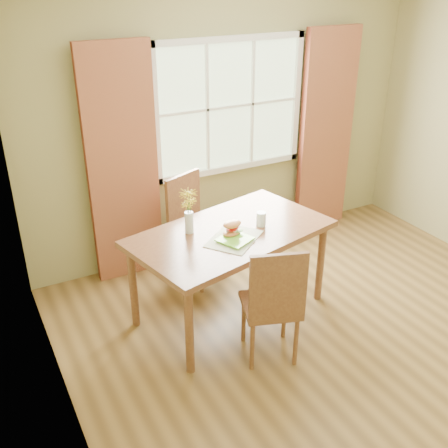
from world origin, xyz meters
name	(u,v)px	position (x,y,z in m)	size (l,w,h in m)	color
room	(356,184)	(0.00, 0.00, 1.35)	(4.24, 3.84, 2.74)	brown
window	(230,106)	(0.00, 1.87, 1.50)	(1.62, 0.06, 1.32)	#ABC595
curtain_left	(123,167)	(-1.15, 1.78, 1.10)	(0.65, 0.08, 2.20)	#5E2516
curtain_right	(326,133)	(1.15, 1.78, 1.10)	(0.65, 0.08, 2.20)	#5E2516
dining_table	(231,240)	(-0.60, 0.74, 0.71)	(1.79, 1.25, 0.79)	brown
chair_near	(273,301)	(-0.63, 0.04, 0.54)	(0.52, 0.52, 0.99)	brown
chair_far	(192,223)	(-0.64, 1.43, 0.56)	(0.56, 0.56, 1.03)	brown
placemat	(234,239)	(-0.65, 0.60, 0.80)	(0.45, 0.33, 0.01)	beige
plate	(235,240)	(-0.66, 0.56, 0.81)	(0.23, 0.23, 0.01)	#7EE338
croissant_sandwich	(232,228)	(-0.65, 0.64, 0.87)	(0.19, 0.15, 0.12)	#E5934E
water_glass	(261,219)	(-0.34, 0.70, 0.85)	(0.08, 0.08, 0.12)	silver
flower_vase	(189,207)	(-0.91, 0.87, 1.01)	(0.15, 0.15, 0.37)	silver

